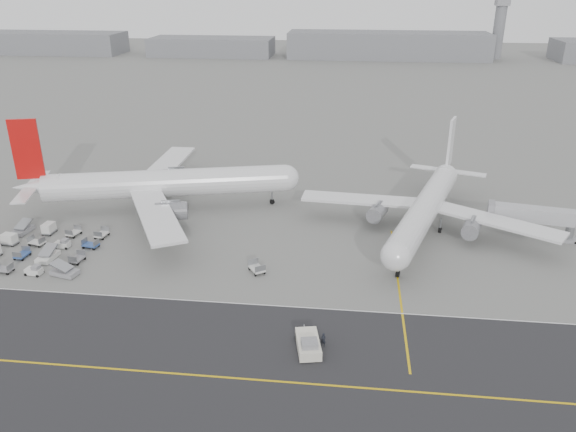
# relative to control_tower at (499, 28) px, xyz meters

# --- Properties ---
(ground) EXTENTS (700.00, 700.00, 0.00)m
(ground) POSITION_rel_control_tower_xyz_m (-100.00, -265.00, -16.25)
(ground) COLOR gray
(ground) RESTS_ON ground
(taxiway) EXTENTS (220.00, 59.00, 0.03)m
(taxiway) POSITION_rel_control_tower_xyz_m (-94.98, -282.98, -16.24)
(taxiway) COLOR #2C2C2F
(taxiway) RESTS_ON ground
(horizon_buildings) EXTENTS (520.00, 28.00, 28.00)m
(horizon_buildings) POSITION_rel_control_tower_xyz_m (-70.00, -5.00, -16.25)
(horizon_buildings) COLOR slate
(horizon_buildings) RESTS_ON ground
(control_tower) EXTENTS (7.00, 7.00, 31.25)m
(control_tower) POSITION_rel_control_tower_xyz_m (0.00, 0.00, 0.00)
(control_tower) COLOR slate
(control_tower) RESTS_ON ground
(airliner_a) EXTENTS (53.71, 52.50, 18.87)m
(airliner_a) POSITION_rel_control_tower_xyz_m (-114.46, -234.71, -10.81)
(airliner_a) COLOR white
(airliner_a) RESTS_ON ground
(airliner_b) EXTENTS (44.71, 45.58, 16.29)m
(airliner_b) POSITION_rel_control_tower_xyz_m (-64.08, -238.97, -11.55)
(airliner_b) COLOR white
(airliner_b) RESTS_ON ground
(pushback_tug) EXTENTS (3.77, 7.54, 2.12)m
(pushback_tug) POSITION_rel_control_tower_xyz_m (-82.14, -276.71, -15.38)
(pushback_tug) COLOR silver
(pushback_tug) RESTS_ON ground
(jet_bridge) EXTENTS (15.30, 5.38, 5.70)m
(jet_bridge) POSITION_rel_control_tower_xyz_m (-45.95, -239.47, -12.28)
(jet_bridge) COLOR gray
(jet_bridge) RESTS_ON ground
(gse_cluster) EXTENTS (25.78, 25.09, 2.05)m
(gse_cluster) POSITION_rel_control_tower_xyz_m (-128.45, -255.25, -16.25)
(gse_cluster) COLOR gray
(gse_cluster) RESTS_ON ground
(stray_dolly) EXTENTS (3.09, 3.38, 1.77)m
(stray_dolly) POSITION_rel_control_tower_xyz_m (-91.73, -257.86, -16.25)
(stray_dolly) COLOR silver
(stray_dolly) RESTS_ON ground
(ground_crew_a) EXTENTS (0.77, 0.61, 1.86)m
(ground_crew_a) POSITION_rel_control_tower_xyz_m (-80.35, -275.71, -15.32)
(ground_crew_a) COLOR black
(ground_crew_a) RESTS_ON ground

